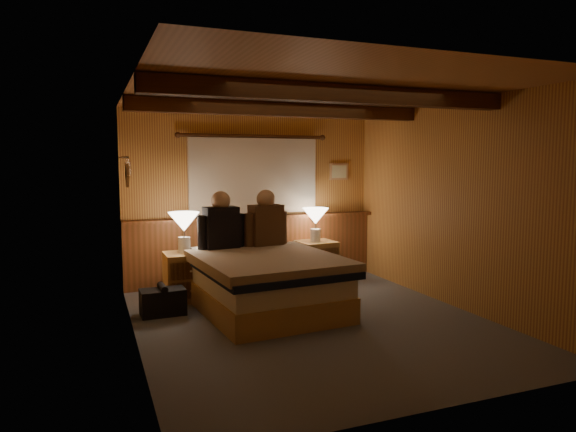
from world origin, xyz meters
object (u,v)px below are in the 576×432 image
nightstand_left (187,276)px  nightstand_right (316,261)px  lamp_left (184,224)px  person_left (221,225)px  lamp_right (316,218)px  duffel_bag (163,301)px  person_right (266,222)px  bed (265,282)px

nightstand_left → nightstand_right: size_ratio=1.03×
lamp_left → person_left: bearing=-24.0°
lamp_right → nightstand_right: bearing=48.3°
nightstand_right → person_left: (-1.52, -0.52, 0.65)m
lamp_left → lamp_right: size_ratio=1.03×
lamp_left → duffel_bag: 1.03m
lamp_right → lamp_left: bearing=-171.2°
nightstand_left → lamp_left: lamp_left is taller
lamp_right → duffel_bag: size_ratio=0.98×
person_left → person_right: 0.59m
nightstand_left → duffel_bag: size_ratio=1.19×
lamp_right → person_left: size_ratio=0.67×
lamp_right → person_right: size_ratio=0.66×
nightstand_left → duffel_bag: (-0.37, -0.53, -0.14)m
nightstand_left → person_left: person_left is taller
nightstand_left → nightstand_right: nightstand_left is taller
person_right → duffel_bag: (-1.36, -0.41, -0.78)m
person_left → lamp_left: bearing=149.9°
lamp_right → nightstand_left: bearing=-169.8°
nightstand_right → person_right: size_ratio=0.78×
person_right → bed: bearing=-119.8°
bed → lamp_left: lamp_left is taller
person_left → duffel_bag: person_left is taller
nightstand_right → lamp_left: lamp_left is taller
nightstand_right → duffel_bag: nightstand_right is taller
nightstand_right → duffel_bag: bearing=-163.7°
lamp_right → person_right: person_right is taller
nightstand_left → person_left: 0.77m
nightstand_right → person_right: (-0.93, -0.50, 0.65)m
lamp_left → person_right: bearing=-9.0°
duffel_bag → person_left: bearing=24.8°
nightstand_left → nightstand_right: (1.92, 0.38, -0.01)m
nightstand_right → lamp_right: bearing=-137.1°
nightstand_left → person_right: size_ratio=0.80×
lamp_left → lamp_right: lamp_left is taller
bed → person_left: (-0.34, 0.64, 0.60)m
nightstand_right → person_left: person_left is taller
lamp_left → person_right: (1.01, -0.16, 0.00)m
person_left → duffel_bag: 1.16m
bed → nightstand_left: size_ratio=3.42×
person_left → lamp_right: bearing=11.9°
nightstand_left → lamp_right: (1.88, 0.34, 0.61)m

